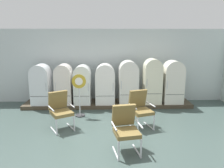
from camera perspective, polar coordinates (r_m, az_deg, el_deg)
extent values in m
cube|color=#384844|center=(5.39, -0.73, -16.01)|extent=(12.00, 10.00, 0.05)
cube|color=silver|center=(8.47, -1.20, 4.79)|extent=(11.76, 0.12, 2.82)
cube|color=#47443F|center=(8.39, -1.23, 11.97)|extent=(11.76, 0.07, 0.06)
cube|color=#43392A|center=(8.15, -1.11, -5.21)|extent=(6.16, 0.95, 0.13)
cube|color=silver|center=(8.22, -18.15, -1.16)|extent=(0.65, 0.67, 1.12)
cylinder|color=silver|center=(8.11, -18.42, 2.67)|extent=(0.65, 0.65, 0.65)
cube|color=#383838|center=(7.95, -18.72, -3.14)|extent=(0.60, 0.01, 0.01)
cylinder|color=silver|center=(7.79, -17.06, -0.81)|extent=(0.02, 0.02, 0.28)
cube|color=silver|center=(8.01, -12.57, -1.06)|extent=(0.58, 0.64, 1.15)
cylinder|color=silver|center=(7.90, -12.77, 3.00)|extent=(0.58, 0.63, 0.58)
cube|color=#383838|center=(7.75, -12.94, -3.11)|extent=(0.54, 0.01, 0.01)
cylinder|color=silver|center=(7.71, -14.77, -0.65)|extent=(0.02, 0.02, 0.28)
cube|color=white|center=(7.94, -7.77, -1.16)|extent=(0.59, 0.69, 1.10)
cylinder|color=white|center=(7.82, -7.89, 2.77)|extent=(0.59, 0.67, 0.59)
cube|color=#383838|center=(7.65, -7.99, -3.22)|extent=(0.55, 0.01, 0.01)
cylinder|color=silver|center=(7.54, -6.29, -0.82)|extent=(0.02, 0.02, 0.28)
cube|color=white|center=(7.88, -1.83, -1.16)|extent=(0.69, 0.66, 1.10)
cylinder|color=white|center=(7.77, -1.86, 2.79)|extent=(0.69, 0.65, 0.69)
cube|color=#383838|center=(7.61, -1.83, -3.21)|extent=(0.63, 0.01, 0.01)
cylinder|color=silver|center=(7.52, 0.32, -0.79)|extent=(0.02, 0.02, 0.28)
cube|color=silver|center=(7.91, 4.32, -0.70)|extent=(0.68, 0.67, 1.22)
cylinder|color=silver|center=(7.80, 4.39, 3.65)|extent=(0.68, 0.66, 0.68)
cube|color=#383838|center=(7.64, 4.55, -2.88)|extent=(0.63, 0.01, 0.01)
cylinder|color=silver|center=(7.52, 2.49, -0.25)|extent=(0.02, 0.02, 0.28)
cube|color=beige|center=(8.00, 10.56, -0.37)|extent=(0.63, 0.58, 1.32)
cylinder|color=beige|center=(7.88, 10.75, 4.30)|extent=(0.63, 0.57, 0.63)
cube|color=#383838|center=(7.78, 10.94, -2.56)|extent=(0.58, 0.01, 0.01)
cylinder|color=silver|center=(7.62, 9.23, 0.26)|extent=(0.02, 0.02, 0.28)
cube|color=silver|center=(8.21, 15.73, -0.68)|extent=(0.70, 0.59, 1.21)
cylinder|color=silver|center=(8.09, 15.98, 3.50)|extent=(0.70, 0.57, 0.70)
cube|color=#383838|center=(7.98, 16.26, -2.69)|extent=(0.64, 0.01, 0.01)
cylinder|color=silver|center=(7.80, 14.42, -0.18)|extent=(0.02, 0.02, 0.28)
cylinder|color=silver|center=(6.24, -15.08, -11.86)|extent=(0.32, 0.52, 0.04)
cylinder|color=silver|center=(5.92, -14.42, -10.98)|extent=(0.05, 0.05, 0.42)
cylinder|color=silver|center=(6.38, -10.81, -11.08)|extent=(0.32, 0.52, 0.04)
cylinder|color=silver|center=(6.06, -9.96, -10.17)|extent=(0.05, 0.05, 0.42)
cube|color=brown|center=(6.13, -13.13, -7.51)|extent=(0.72, 0.72, 0.09)
cube|color=brown|center=(6.29, -14.11, -4.09)|extent=(0.55, 0.42, 0.53)
cylinder|color=silver|center=(5.99, -15.78, -6.25)|extent=(0.27, 0.43, 0.04)
cylinder|color=silver|center=(6.16, -10.73, -5.48)|extent=(0.27, 0.43, 0.04)
cylinder|color=silver|center=(6.21, 5.70, -11.58)|extent=(0.22, 0.56, 0.04)
cylinder|color=silver|center=(5.91, 6.88, -10.71)|extent=(0.05, 0.05, 0.42)
cylinder|color=silver|center=(6.42, 9.71, -10.87)|extent=(0.22, 0.56, 0.04)
cylinder|color=silver|center=(6.13, 11.03, -9.97)|extent=(0.05, 0.05, 0.42)
cube|color=brown|center=(6.14, 7.87, -7.26)|extent=(0.66, 0.66, 0.09)
cube|color=brown|center=(6.28, 6.77, -3.81)|extent=(0.56, 0.33, 0.53)
cylinder|color=silver|center=(5.96, 5.50, -5.93)|extent=(0.18, 0.46, 0.04)
cylinder|color=silver|center=(6.21, 10.24, -5.31)|extent=(0.18, 0.46, 0.04)
cylinder|color=silver|center=(5.01, 0.99, -17.82)|extent=(0.14, 0.57, 0.04)
cylinder|color=silver|center=(4.68, 1.76, -17.22)|extent=(0.05, 0.05, 0.42)
cylinder|color=silver|center=(5.13, 6.56, -17.15)|extent=(0.14, 0.57, 0.04)
cylinder|color=silver|center=(4.80, 7.67, -16.49)|extent=(0.05, 0.05, 0.42)
cube|color=brown|center=(4.85, 3.90, -12.74)|extent=(0.61, 0.61, 0.09)
cube|color=brown|center=(4.98, 3.07, -8.18)|extent=(0.55, 0.27, 0.53)
cylinder|color=silver|center=(4.71, 0.56, -11.03)|extent=(0.12, 0.47, 0.04)
cylinder|color=silver|center=(4.85, 7.19, -10.40)|extent=(0.12, 0.47, 0.04)
cylinder|color=#2D2D30|center=(7.21, -8.42, -8.20)|extent=(0.32, 0.32, 0.03)
cylinder|color=silver|center=(7.02, -8.57, -3.76)|extent=(0.04, 0.04, 1.13)
cylinder|color=#B09325|center=(6.86, -8.75, 0.71)|extent=(0.45, 0.02, 0.45)
cylinder|color=white|center=(6.85, -8.76, 0.69)|extent=(0.25, 0.00, 0.25)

